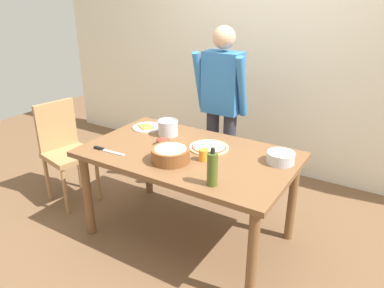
{
  "coord_description": "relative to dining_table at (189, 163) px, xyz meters",
  "views": [
    {
      "loc": [
        1.38,
        -2.2,
        1.93
      ],
      "look_at": [
        0.0,
        0.05,
        0.81
      ],
      "focal_mm": 35.07,
      "sensor_mm": 36.0,
      "label": 1
    }
  ],
  "objects": [
    {
      "name": "ground",
      "position": [
        0.0,
        0.0,
        -0.67
      ],
      "size": [
        8.0,
        8.0,
        0.0
      ],
      "primitive_type": "plane",
      "color": "brown"
    },
    {
      "name": "chef_knife",
      "position": [
        -0.56,
        -0.31,
        0.1
      ],
      "size": [
        0.29,
        0.04,
        0.02
      ],
      "color": "silver",
      "rests_on": "dining_table"
    },
    {
      "name": "dining_table",
      "position": [
        0.0,
        0.0,
        0.0
      ],
      "size": [
        1.6,
        0.96,
        0.76
      ],
      "color": "brown",
      "rests_on": "ground"
    },
    {
      "name": "cup_orange",
      "position": [
        0.17,
        -0.06,
        0.13
      ],
      "size": [
        0.07,
        0.07,
        0.08
      ],
      "primitive_type": "cylinder",
      "color": "orange",
      "rests_on": "dining_table"
    },
    {
      "name": "wall_back",
      "position": [
        0.0,
        1.6,
        0.63
      ],
      "size": [
        5.6,
        0.1,
        2.6
      ],
      "primitive_type": "cube",
      "color": "silver",
      "rests_on": "ground"
    },
    {
      "name": "plate_with_slice",
      "position": [
        -0.59,
        0.25,
        0.1
      ],
      "size": [
        0.26,
        0.26,
        0.02
      ],
      "color": "white",
      "rests_on": "dining_table"
    },
    {
      "name": "popcorn_bowl",
      "position": [
        -0.03,
        -0.2,
        0.15
      ],
      "size": [
        0.28,
        0.28,
        0.11
      ],
      "color": "brown",
      "rests_on": "dining_table"
    },
    {
      "name": "chair_wooden_left",
      "position": [
        -1.32,
        -0.08,
        -0.13
      ],
      "size": [
        0.48,
        0.48,
        0.95
      ],
      "color": "#A37A4C",
      "rests_on": "ground"
    },
    {
      "name": "olive_oil_bottle",
      "position": [
        0.39,
        -0.35,
        0.2
      ],
      "size": [
        0.07,
        0.07,
        0.26
      ],
      "color": "#47561E",
      "rests_on": "dining_table"
    },
    {
      "name": "steel_pot",
      "position": [
        -0.34,
        0.21,
        0.16
      ],
      "size": [
        0.17,
        0.17,
        0.13
      ],
      "color": "#B7B7BC",
      "rests_on": "dining_table"
    },
    {
      "name": "pizza_raw_on_board",
      "position": [
        0.1,
        0.15,
        0.1
      ],
      "size": [
        0.31,
        0.31,
        0.02
      ],
      "color": "beige",
      "rests_on": "dining_table"
    },
    {
      "name": "mixing_bowl_steel",
      "position": [
        0.66,
        0.19,
        0.13
      ],
      "size": [
        0.2,
        0.2,
        0.08
      ],
      "color": "#B7B7BC",
      "rests_on": "dining_table"
    },
    {
      "name": "person_cook",
      "position": [
        -0.11,
        0.76,
        0.27
      ],
      "size": [
        0.49,
        0.25,
        1.62
      ],
      "color": "#2D2D38",
      "rests_on": "ground"
    },
    {
      "name": "small_sauce_bowl",
      "position": [
        -0.25,
        0.01,
        0.12
      ],
      "size": [
        0.11,
        0.11,
        0.06
      ],
      "color": "#4C2D1E",
      "rests_on": "dining_table"
    }
  ]
}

